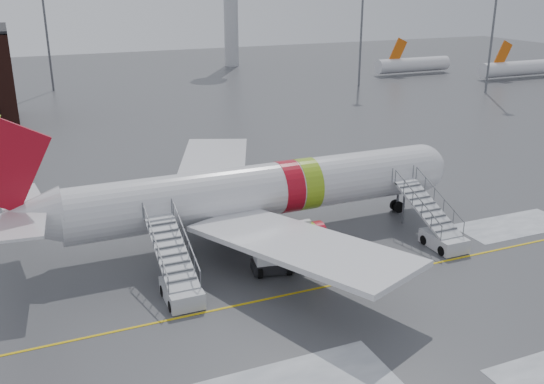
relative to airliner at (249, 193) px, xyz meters
name	(u,v)px	position (x,y,z in m)	size (l,w,h in m)	color
ground	(289,286)	(-0.53, -8.11, -3.42)	(260.00, 260.00, 0.00)	#494C4F
airliner	(249,193)	(0.00, 0.00, 0.00)	(35.03, 32.97, 11.18)	silver
airstair_fwd	(438,230)	(11.90, -6.54, -2.35)	(2.05, 7.70, 3.48)	silver
airstair_aft	(178,279)	(-7.10, -6.54, -2.35)	(2.05, 7.70, 3.48)	#B6B9BE
pushback_tug	(270,263)	(-0.88, -5.93, -2.75)	(2.88, 2.36, 1.52)	black
light_mast_far_ne	(363,4)	(41.47, 53.89, 10.42)	(1.20, 1.20, 24.25)	#595B60
light_mast_far_n	(43,5)	(-8.53, 69.89, 10.42)	(1.20, 1.20, 24.25)	#595B60
light_mast_far_e	(496,6)	(57.47, 39.89, 10.42)	(1.20, 1.20, 24.25)	#595B60
distant_aircraft	(446,77)	(61.97, 55.89, -3.42)	(35.00, 18.00, 8.00)	#D8590C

